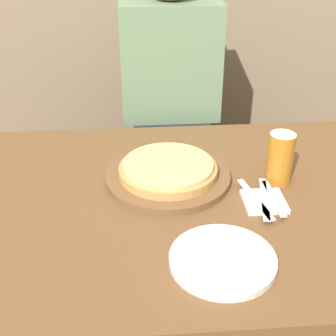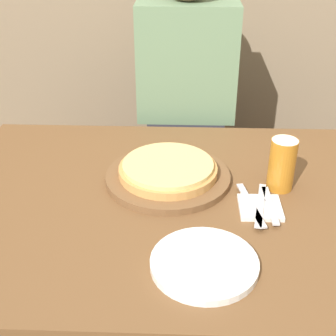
# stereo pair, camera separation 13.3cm
# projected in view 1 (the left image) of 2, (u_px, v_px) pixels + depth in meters

# --- Properties ---
(dining_table) EXTENTS (1.36, 0.91, 0.75)m
(dining_table) POSITION_uv_depth(u_px,v_px,m) (193.00, 297.00, 1.46)
(dining_table) COLOR brown
(dining_table) RESTS_ON ground_plane
(pizza_on_board) EXTENTS (0.36, 0.36, 0.06)m
(pizza_on_board) POSITION_uv_depth(u_px,v_px,m) (168.00, 173.00, 1.34)
(pizza_on_board) COLOR brown
(pizza_on_board) RESTS_ON dining_table
(beer_glass) EXTENTS (0.07, 0.07, 0.15)m
(beer_glass) POSITION_uv_depth(u_px,v_px,m) (280.00, 156.00, 1.31)
(beer_glass) COLOR #B7701E
(beer_glass) RESTS_ON dining_table
(dinner_plate) EXTENTS (0.24, 0.24, 0.02)m
(dinner_plate) POSITION_uv_depth(u_px,v_px,m) (223.00, 260.00, 1.04)
(dinner_plate) COLOR white
(dinner_plate) RESTS_ON dining_table
(napkin_stack) EXTENTS (0.11, 0.11, 0.01)m
(napkin_stack) POSITION_uv_depth(u_px,v_px,m) (264.00, 201.00, 1.24)
(napkin_stack) COLOR white
(napkin_stack) RESTS_ON dining_table
(fork) EXTENTS (0.06, 0.20, 0.00)m
(fork) POSITION_uv_depth(u_px,v_px,m) (255.00, 199.00, 1.24)
(fork) COLOR silver
(fork) RESTS_ON napkin_stack
(dinner_knife) EXTENTS (0.06, 0.20, 0.00)m
(dinner_knife) POSITION_uv_depth(u_px,v_px,m) (264.00, 199.00, 1.24)
(dinner_knife) COLOR silver
(dinner_knife) RESTS_ON napkin_stack
(spoon) EXTENTS (0.02, 0.17, 0.00)m
(spoon) POSITION_uv_depth(u_px,v_px,m) (274.00, 198.00, 1.24)
(spoon) COLOR silver
(spoon) RESTS_ON napkin_stack
(diner_person) EXTENTS (0.36, 0.20, 1.33)m
(diner_person) POSITION_uv_depth(u_px,v_px,m) (170.00, 132.00, 1.85)
(diner_person) COLOR #33333D
(diner_person) RESTS_ON ground_plane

